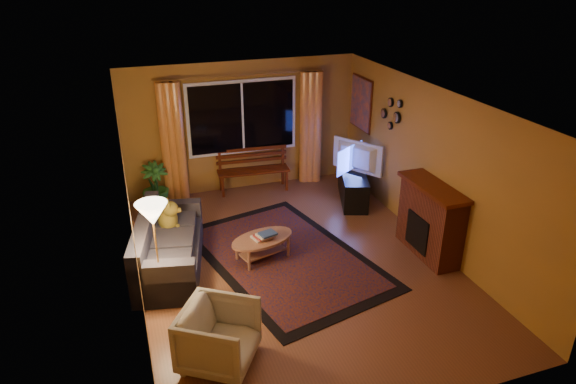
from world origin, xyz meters
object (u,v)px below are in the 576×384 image
object	(u,v)px
armchair	(219,334)
bench	(254,180)
sofa	(169,244)
coffee_table	(263,248)
floor_lamp	(157,256)
tv_console	(353,186)

from	to	relation	value
armchair	bench	bearing A→B (deg)	13.24
sofa	armchair	distance (m)	2.18
coffee_table	sofa	bearing A→B (deg)	171.24
bench	coffee_table	xyz separation A→B (m)	(-0.55, -2.48, -0.03)
floor_lamp	tv_console	distance (m)	4.35
floor_lamp	coffee_table	xyz separation A→B (m)	(1.58, 0.64, -0.56)
tv_console	sofa	bearing A→B (deg)	-141.19
armchair	floor_lamp	xyz separation A→B (m)	(-0.50, 1.32, 0.35)
coffee_table	tv_console	distance (m)	2.65
armchair	floor_lamp	bearing A→B (deg)	54.06
armchair	coffee_table	size ratio (longest dim) A/B	0.79
sofa	armchair	xyz separation A→B (m)	(0.27, -2.17, -0.01)
tv_console	armchair	bearing A→B (deg)	-114.42
bench	sofa	size ratio (longest dim) A/B	0.69
sofa	coffee_table	xyz separation A→B (m)	(1.35, -0.21, -0.22)
bench	tv_console	size ratio (longest dim) A/B	1.05
coffee_table	tv_console	world-z (taller)	tv_console
sofa	floor_lamp	world-z (taller)	floor_lamp
bench	tv_console	xyz separation A→B (m)	(1.66, -1.02, 0.07)
armchair	floor_lamp	distance (m)	1.45
coffee_table	floor_lamp	bearing A→B (deg)	-157.87
sofa	floor_lamp	size ratio (longest dim) A/B	1.34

